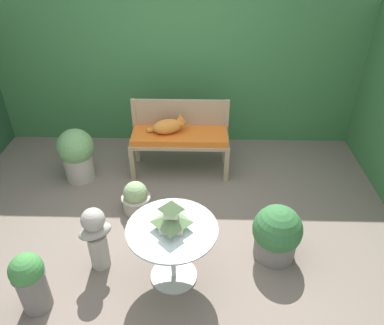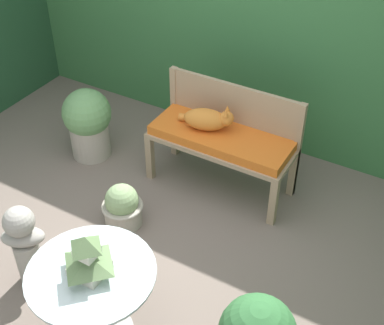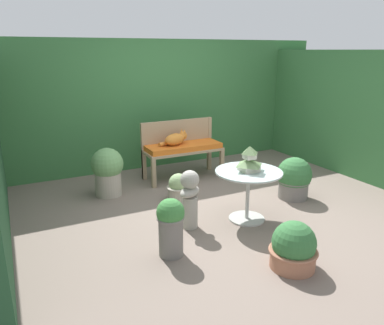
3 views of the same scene
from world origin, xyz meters
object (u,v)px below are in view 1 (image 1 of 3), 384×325
cat (169,126)px  pagoda_birdhouse (171,217)px  potted_plant_path_edge (30,281)px  potted_plant_table_far (277,234)px  garden_bust (96,236)px  patio_table (172,239)px  potted_plant_table_near (77,153)px  garden_bench (180,139)px  potted_plant_bench_right (136,198)px

cat → pagoda_birdhouse: (0.16, -1.75, 0.09)m
pagoda_birdhouse → potted_plant_path_edge: (-1.16, -0.35, -0.42)m
cat → potted_plant_table_far: cat is taller
pagoda_birdhouse → garden_bust: bearing=170.2°
cat → patio_table: 1.76m
potted_plant_path_edge → potted_plant_table_near: (-0.14, 1.89, 0.03)m
garden_bench → pagoda_birdhouse: bearing=-89.1°
potted_plant_bench_right → potted_plant_path_edge: potted_plant_path_edge is taller
potted_plant_path_edge → potted_plant_table_far: 2.23m
garden_bench → pagoda_birdhouse: 1.77m
potted_plant_path_edge → cat: bearing=64.6°
garden_bench → patio_table: (0.03, -1.75, 0.02)m
potted_plant_table_near → potted_plant_table_far: potted_plant_table_near is taller
cat → potted_plant_bench_right: bearing=-128.6°
patio_table → garden_bust: 0.73m
garden_bench → potted_plant_table_near: size_ratio=1.80×
cat → garden_bust: cat is taller
garden_bench → cat: bearing=179.5°
patio_table → potted_plant_path_edge: size_ratio=1.31×
garden_bench → potted_plant_path_edge: size_ratio=2.05×
potted_plant_path_edge → garden_bench: bearing=61.6°
cat → potted_plant_bench_right: cat is taller
pagoda_birdhouse → garden_bench: bearing=90.9°
potted_plant_bench_right → potted_plant_table_far: bearing=-23.4°
garden_bench → garden_bust: garden_bust is taller
potted_plant_bench_right → potted_plant_table_far: potted_plant_table_far is taller
garden_bench → potted_plant_bench_right: 0.98m
garden_bench → potted_plant_bench_right: size_ratio=3.27×
cat → potted_plant_table_near: 1.19m
potted_plant_bench_right → potted_plant_table_near: (-0.81, 0.61, 0.19)m
patio_table → potted_plant_bench_right: (-0.49, 0.93, -0.32)m
potted_plant_bench_right → potted_plant_table_near: 1.04m
pagoda_birdhouse → potted_plant_path_edge: size_ratio=0.50×
pagoda_birdhouse → patio_table: bearing=-90.0°
potted_plant_bench_right → garden_bust: bearing=-105.7°
cat → patio_table: size_ratio=0.63×
cat → garden_bust: size_ratio=0.72×
garden_bust → potted_plant_table_near: garden_bust is taller
pagoda_birdhouse → potted_plant_table_far: (0.98, 0.30, -0.47)m
garden_bust → potted_plant_table_near: (-0.59, 1.42, -0.02)m
garden_bust → potted_plant_path_edge: 0.65m
garden_bust → potted_plant_table_near: bearing=81.1°
potted_plant_bench_right → pagoda_birdhouse: bearing=-62.5°
patio_table → garden_bench: bearing=90.9°
garden_bust → potted_plant_table_far: 1.71m
potted_plant_bench_right → potted_plant_table_far: 1.60m
patio_table → potted_plant_table_far: bearing=16.9°
garden_bench → pagoda_birdhouse: pagoda_birdhouse is taller
pagoda_birdhouse → potted_plant_table_far: pagoda_birdhouse is taller
pagoda_birdhouse → potted_plant_bench_right: bearing=117.5°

